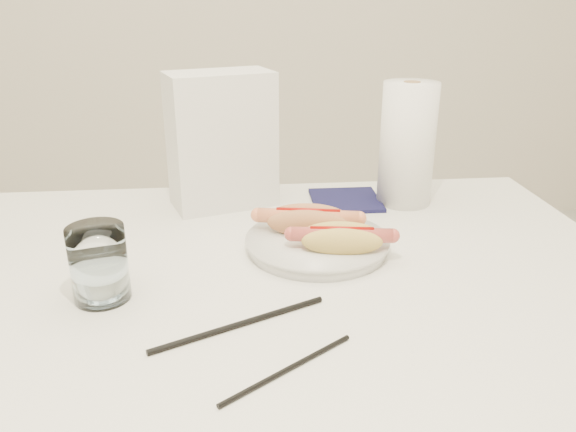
{
  "coord_description": "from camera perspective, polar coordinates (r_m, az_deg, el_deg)",
  "views": [
    {
      "loc": [
        -0.02,
        -0.77,
        1.15
      ],
      "look_at": [
        0.06,
        0.04,
        0.82
      ],
      "focal_mm": 35.37,
      "sensor_mm": 36.0,
      "label": 1
    }
  ],
  "objects": [
    {
      "name": "chopstick_near",
      "position": [
        0.74,
        -4.79,
        -10.75
      ],
      "size": [
        0.22,
        0.11,
        0.01
      ],
      "primitive_type": "cylinder",
      "rotation": [
        0.0,
        1.57,
        0.44
      ],
      "color": "black",
      "rests_on": "table"
    },
    {
      "name": "navy_napkin",
      "position": [
        1.15,
        5.81,
        1.6
      ],
      "size": [
        0.14,
        0.14,
        0.01
      ],
      "primitive_type": "cube",
      "rotation": [
        0.0,
        0.0,
        -0.01
      ],
      "color": "#12123A",
      "rests_on": "table"
    },
    {
      "name": "water_glass",
      "position": [
        0.81,
        -18.48,
        -4.56
      ],
      "size": [
        0.08,
        0.08,
        0.11
      ],
      "primitive_type": "cylinder",
      "color": "white",
      "rests_on": "table"
    },
    {
      "name": "paper_towel_roll",
      "position": [
        1.13,
        11.89,
        7.07
      ],
      "size": [
        0.12,
        0.12,
        0.24
      ],
      "primitive_type": "cylinder",
      "rotation": [
        0.0,
        0.0,
        -0.2
      ],
      "color": "white",
      "rests_on": "table"
    },
    {
      "name": "hotdog_right",
      "position": [
        0.88,
        5.41,
        -2.29
      ],
      "size": [
        0.16,
        0.08,
        0.04
      ],
      "rotation": [
        0.0,
        0.0,
        -0.14
      ],
      "color": "#DBB755",
      "rests_on": "plate"
    },
    {
      "name": "hotdog_left",
      "position": [
        0.94,
        2.03,
        -0.47
      ],
      "size": [
        0.17,
        0.09,
        0.05
      ],
      "rotation": [
        0.0,
        0.0,
        -0.19
      ],
      "color": "#C37E4E",
      "rests_on": "plate"
    },
    {
      "name": "table",
      "position": [
        0.9,
        -3.61,
        -8.77
      ],
      "size": [
        1.2,
        0.8,
        0.75
      ],
      "color": "white",
      "rests_on": "ground"
    },
    {
      "name": "napkin_box",
      "position": [
        1.1,
        -6.69,
        7.54
      ],
      "size": [
        0.22,
        0.16,
        0.26
      ],
      "primitive_type": "cube",
      "rotation": [
        0.0,
        0.0,
        0.31
      ],
      "color": "silver",
      "rests_on": "table"
    },
    {
      "name": "chopstick_far",
      "position": [
        0.66,
        0.06,
        -15.1
      ],
      "size": [
        0.16,
        0.11,
        0.01
      ],
      "primitive_type": "cylinder",
      "rotation": [
        0.0,
        1.57,
        0.61
      ],
      "color": "black",
      "rests_on": "table"
    },
    {
      "name": "plate",
      "position": [
        0.93,
        2.95,
        -2.9
      ],
      "size": [
        0.25,
        0.25,
        0.02
      ],
      "primitive_type": "cylinder",
      "rotation": [
        0.0,
        0.0,
        0.1
      ],
      "color": "silver",
      "rests_on": "table"
    }
  ]
}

